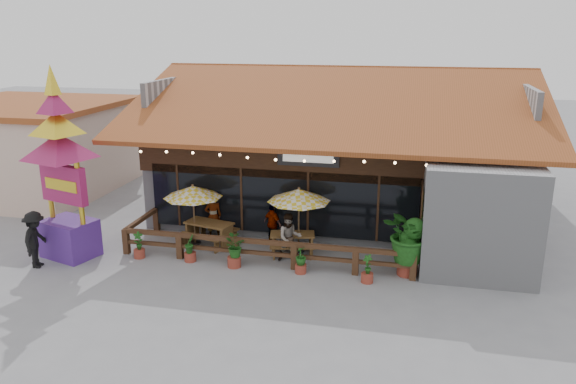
% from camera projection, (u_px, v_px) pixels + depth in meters
% --- Properties ---
extents(ground, '(100.00, 100.00, 0.00)m').
position_uv_depth(ground, '(312.00, 264.00, 18.78)').
color(ground, gray).
rests_on(ground, ground).
extents(restaurant_building, '(15.50, 14.73, 6.09)m').
position_uv_depth(restaurant_building, '(346.00, 157.00, 24.29)').
color(restaurant_building, '#AFAFB4').
rests_on(restaurant_building, ground).
extents(patio_railing, '(10.00, 2.60, 0.92)m').
position_uv_depth(patio_railing, '(245.00, 244.00, 18.83)').
color(patio_railing, '#4B301B').
rests_on(patio_railing, ground).
extents(neighbor_building, '(8.40, 8.40, 4.22)m').
position_uv_depth(neighbor_building, '(28.00, 146.00, 26.96)').
color(neighbor_building, beige).
rests_on(neighbor_building, ground).
extents(umbrella_left, '(2.76, 2.76, 2.26)m').
position_uv_depth(umbrella_left, '(193.00, 192.00, 20.02)').
color(umbrella_left, brown).
rests_on(umbrella_left, ground).
extents(umbrella_right, '(2.79, 2.79, 2.36)m').
position_uv_depth(umbrella_right, '(299.00, 195.00, 19.29)').
color(umbrella_right, brown).
rests_on(umbrella_right, ground).
extents(picnic_table_left, '(2.03, 1.85, 0.83)m').
position_uv_depth(picnic_table_left, '(209.00, 229.00, 20.40)').
color(picnic_table_left, brown).
rests_on(picnic_table_left, ground).
extents(picnic_table_right, '(1.77, 1.61, 0.74)m').
position_uv_depth(picnic_table_right, '(292.00, 240.00, 19.55)').
color(picnic_table_right, brown).
rests_on(picnic_table_right, ground).
extents(thai_sign_tower, '(3.22, 3.22, 7.00)m').
position_uv_depth(thai_sign_tower, '(60.00, 151.00, 18.45)').
color(thai_sign_tower, '#4C2383').
rests_on(thai_sign_tower, ground).
extents(tropical_plant, '(2.21, 2.28, 2.39)m').
position_uv_depth(tropical_plant, '(409.00, 234.00, 17.60)').
color(tropical_plant, maroon).
rests_on(tropical_plant, ground).
extents(diner_a, '(0.74, 0.66, 1.71)m').
position_uv_depth(diner_a, '(213.00, 216.00, 20.92)').
color(diner_a, '#3C2413').
rests_on(diner_a, ground).
extents(diner_b, '(0.97, 0.86, 1.67)m').
position_uv_depth(diner_b, '(290.00, 238.00, 18.83)').
color(diner_b, '#3C2413').
rests_on(diner_b, ground).
extents(diner_c, '(0.92, 0.78, 1.48)m').
position_uv_depth(diner_c, '(273.00, 224.00, 20.46)').
color(diner_c, '#3C2413').
rests_on(diner_c, ground).
extents(pedestrian, '(0.96, 1.36, 1.91)m').
position_uv_depth(pedestrian, '(35.00, 240.00, 18.33)').
color(pedestrian, black).
rests_on(pedestrian, ground).
extents(planter_a, '(0.40, 0.38, 0.94)m').
position_uv_depth(planter_a, '(139.00, 247.00, 19.20)').
color(planter_a, maroon).
rests_on(planter_a, ground).
extents(planter_b, '(0.39, 0.40, 0.96)m').
position_uv_depth(planter_b, '(190.00, 249.00, 18.89)').
color(planter_b, maroon).
rests_on(planter_b, ground).
extents(planter_c, '(0.76, 0.69, 1.09)m').
position_uv_depth(planter_c, '(234.00, 250.00, 18.39)').
color(planter_c, maroon).
rests_on(planter_c, ground).
extents(planter_d, '(0.48, 0.48, 0.90)m').
position_uv_depth(planter_d, '(301.00, 260.00, 17.98)').
color(planter_d, maroon).
rests_on(planter_d, ground).
extents(planter_e, '(0.39, 0.38, 0.92)m').
position_uv_depth(planter_e, '(367.00, 271.00, 17.33)').
color(planter_e, maroon).
rests_on(planter_e, ground).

